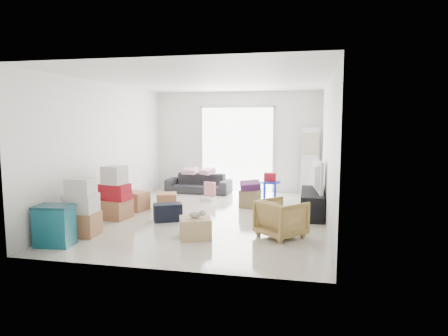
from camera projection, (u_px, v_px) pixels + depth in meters
room_shell at (211, 150)px, 7.94m from camera, size 4.98×6.48×3.18m
sliding_door at (237, 146)px, 10.85m from camera, size 2.10×0.04×2.33m
ac_tower at (310, 162)px, 10.18m from camera, size 0.45×0.30×1.75m
tv_console at (312, 203)px, 8.14m from camera, size 0.45×1.49×0.50m
television at (312, 188)px, 8.10m from camera, size 0.74×1.16×0.15m
sofa at (199, 180)px, 10.69m from camera, size 1.75×0.61×0.67m
pillow_left at (190, 166)px, 10.65m from camera, size 0.37×0.31×0.11m
pillow_right at (207, 166)px, 10.54m from camera, size 0.45×0.44×0.12m
armchair at (281, 217)px, 6.60m from camera, size 0.92×0.91×0.69m
storage_bins at (55, 226)px, 6.13m from camera, size 0.59×0.44×0.64m
box_stack_a at (81, 210)px, 6.67m from camera, size 0.55×0.47×0.98m
box_stack_b at (115, 196)px, 7.83m from camera, size 0.61×0.58×1.05m
box_stack_c at (134, 201)px, 8.61m from camera, size 0.64×0.57×0.40m
loose_box at (167, 201)px, 8.73m from camera, size 0.52×0.52×0.35m
duffel_bag at (168, 212)px, 7.68m from camera, size 0.61×0.52×0.34m
ottoman at (250, 199)px, 8.88m from camera, size 0.47×0.47×0.39m
blanket at (250, 187)px, 8.85m from camera, size 0.51×0.51×0.14m
kids_table at (270, 180)px, 9.75m from camera, size 0.53×0.53×0.65m
toy_walker at (209, 195)px, 9.67m from camera, size 0.39×0.37×0.44m
wood_crate at (195, 228)px, 6.58m from camera, size 0.64×0.64×0.33m
plush_bunny at (197, 214)px, 6.55m from camera, size 0.27×0.15×0.13m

